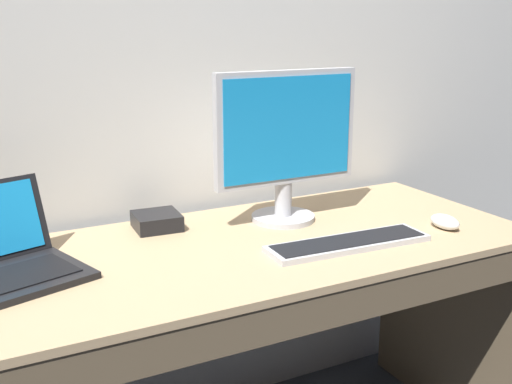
% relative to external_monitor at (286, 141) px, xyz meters
% --- Properties ---
extents(desk, '(1.74, 0.67, 0.73)m').
position_rel_external_monitor_xyz_m(desk, '(-0.27, -0.14, -0.49)').
color(desk, tan).
rests_on(desk, ground).
extents(external_monitor, '(0.45, 0.19, 0.44)m').
position_rel_external_monitor_xyz_m(external_monitor, '(0.00, 0.00, 0.00)').
color(external_monitor, '#B7B7BC').
rests_on(external_monitor, desk).
extents(wired_keyboard, '(0.46, 0.14, 0.02)m').
position_rel_external_monitor_xyz_m(wired_keyboard, '(0.04, -0.27, -0.23)').
color(wired_keyboard, '#BCBCC1').
rests_on(wired_keyboard, desk).
extents(computer_mouse, '(0.06, 0.10, 0.04)m').
position_rel_external_monitor_xyz_m(computer_mouse, '(0.37, -0.27, -0.22)').
color(computer_mouse, white).
rests_on(computer_mouse, desk).
extents(external_drive_box, '(0.14, 0.14, 0.05)m').
position_rel_external_monitor_xyz_m(external_drive_box, '(-0.36, 0.11, -0.22)').
color(external_drive_box, black).
rests_on(external_drive_box, desk).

